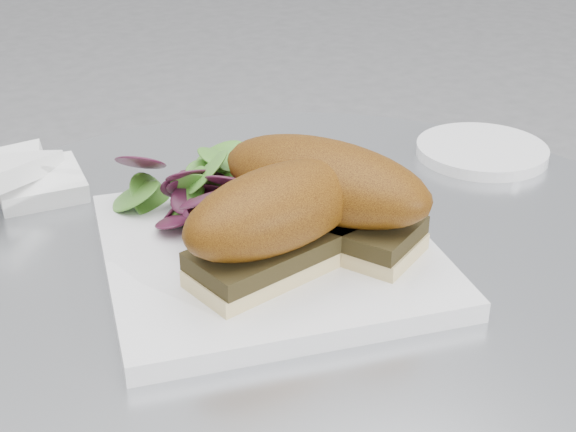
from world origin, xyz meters
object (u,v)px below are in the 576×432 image
plate (268,252)px  saucer (482,151)px  sandwich_right (324,190)px  sandwich_left (278,219)px

plate → saucer: 0.30m
sandwich_right → saucer: (0.25, 0.09, -0.05)m
sandwich_right → saucer: bearing=83.1°
plate → sandwich_right: (0.04, -0.01, 0.05)m
sandwich_left → sandwich_right: (0.05, 0.02, 0.00)m
plate → sandwich_right: sandwich_right is taller
plate → sandwich_right: bearing=-18.6°
plate → saucer: bearing=15.3°
plate → sandwich_right: size_ratio=1.29×
sandwich_left → saucer: (0.30, 0.12, -0.05)m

